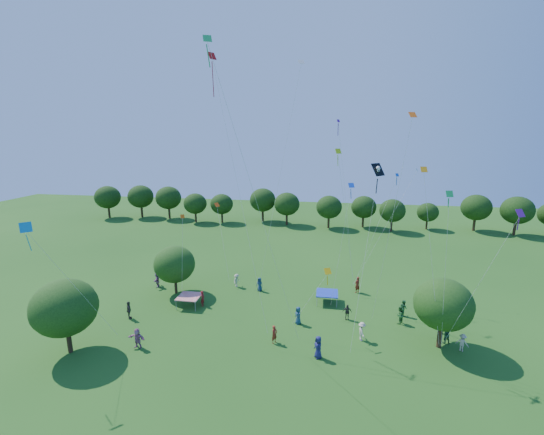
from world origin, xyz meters
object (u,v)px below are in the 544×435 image
(tent_red_stripe, at_px, (189,297))
(red_high_kite, at_px, (221,105))
(tent_blue, at_px, (327,293))
(near_tree_west, at_px, (65,308))
(near_tree_north, at_px, (174,264))
(pirate_kite, at_px, (377,174))
(near_tree_east, at_px, (443,304))

(tent_red_stripe, xyz_separation_m, red_high_kite, (4.18, -0.66, 18.57))
(tent_blue, bearing_deg, tent_red_stripe, -167.59)
(near_tree_west, height_order, red_high_kite, red_high_kite)
(near_tree_north, distance_m, pirate_kite, 23.66)
(near_tree_west, xyz_separation_m, tent_blue, (20.36, 12.20, -2.86))
(tent_blue, height_order, red_high_kite, red_high_kite)
(tent_blue, xyz_separation_m, pirate_kite, (3.38, -7.18, 13.19))
(near_tree_west, xyz_separation_m, tent_red_stripe, (6.49, 9.15, -2.86))
(near_tree_west, bearing_deg, near_tree_east, 10.45)
(near_tree_north, relative_size, tent_red_stripe, 2.44)
(tent_red_stripe, bearing_deg, pirate_kite, -13.45)
(tent_blue, relative_size, pirate_kite, 0.16)
(pirate_kite, bearing_deg, near_tree_east, 4.27)
(near_tree_west, xyz_separation_m, near_tree_north, (3.86, 11.87, -0.52))
(tent_red_stripe, bearing_deg, tent_blue, 12.41)
(tent_red_stripe, bearing_deg, red_high_kite, -8.90)
(near_tree_west, relative_size, pirate_kite, 0.45)
(near_tree_east, xyz_separation_m, tent_red_stripe, (-23.11, 3.69, -2.79))
(near_tree_east, distance_m, tent_blue, 11.77)
(near_tree_east, bearing_deg, pirate_kite, -175.73)
(tent_blue, bearing_deg, near_tree_west, -149.07)
(pirate_kite, height_order, red_high_kite, red_high_kite)
(tent_red_stripe, bearing_deg, near_tree_west, -125.37)
(tent_red_stripe, relative_size, tent_blue, 1.00)
(near_tree_west, height_order, tent_blue, near_tree_west)
(near_tree_east, xyz_separation_m, pirate_kite, (-5.86, -0.44, 10.40))
(tent_blue, bearing_deg, red_high_kite, -159.04)
(near_tree_north, height_order, tent_blue, near_tree_north)
(tent_red_stripe, relative_size, red_high_kite, 0.10)
(red_high_kite, bearing_deg, near_tree_east, -9.10)
(tent_blue, distance_m, red_high_kite, 21.26)
(near_tree_west, bearing_deg, near_tree_north, 71.98)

